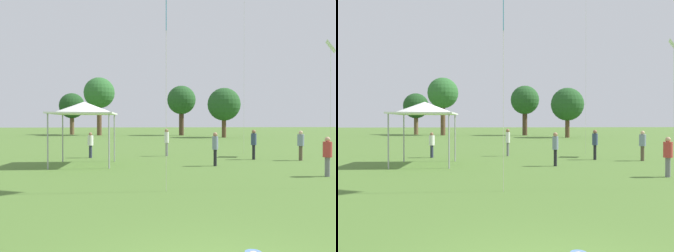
% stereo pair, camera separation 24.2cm
% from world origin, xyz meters
% --- Properties ---
extents(person_standing_1, '(0.42, 0.42, 1.71)m').
position_xyz_m(person_standing_1, '(3.01, 12.24, 1.04)').
color(person_standing_1, black).
rests_on(person_standing_1, ground).
extents(person_standing_2, '(0.42, 0.42, 1.74)m').
position_xyz_m(person_standing_2, '(8.57, 14.08, 1.03)').
color(person_standing_2, brown).
rests_on(person_standing_2, ground).
extents(person_standing_3, '(0.50, 0.50, 1.62)m').
position_xyz_m(person_standing_3, '(6.75, 8.58, 0.96)').
color(person_standing_3, slate).
rests_on(person_standing_3, ground).
extents(person_standing_4, '(0.39, 0.39, 1.78)m').
position_xyz_m(person_standing_4, '(6.02, 14.82, 1.08)').
color(person_standing_4, black).
rests_on(person_standing_4, ground).
extents(person_standing_5, '(0.37, 0.37, 1.80)m').
position_xyz_m(person_standing_5, '(1.07, 17.40, 1.11)').
color(person_standing_5, slate).
rests_on(person_standing_5, ground).
extents(person_standing_6, '(0.42, 0.42, 1.59)m').
position_xyz_m(person_standing_6, '(-3.78, 16.88, 0.95)').
color(person_standing_6, '#282D42').
rests_on(person_standing_6, ground).
extents(canopy_tent, '(3.29, 3.29, 3.29)m').
position_xyz_m(canopy_tent, '(-3.66, 13.33, 2.94)').
color(canopy_tent, white).
rests_on(canopy_tent, ground).
extents(kite_2, '(0.89, 1.06, 7.61)m').
position_xyz_m(kite_2, '(11.83, 16.30, 6.98)').
color(kite_2, white).
rests_on(kite_2, ground).
extents(distant_tree_0, '(4.96, 4.96, 8.64)m').
position_xyz_m(distant_tree_0, '(7.32, 52.30, 6.05)').
color(distant_tree_0, '#473323').
rests_on(distant_tree_0, ground).
extents(distant_tree_1, '(4.89, 4.89, 7.38)m').
position_xyz_m(distant_tree_1, '(12.39, 43.49, 4.90)').
color(distant_tree_1, brown).
rests_on(distant_tree_1, ground).
extents(distant_tree_2, '(4.65, 4.65, 7.65)m').
position_xyz_m(distant_tree_2, '(-12.23, 57.87, 5.25)').
color(distant_tree_2, brown).
rests_on(distant_tree_2, ground).
extents(distant_tree_3, '(5.34, 5.34, 10.07)m').
position_xyz_m(distant_tree_3, '(-6.89, 53.86, 7.29)').
color(distant_tree_3, brown).
rests_on(distant_tree_3, ground).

